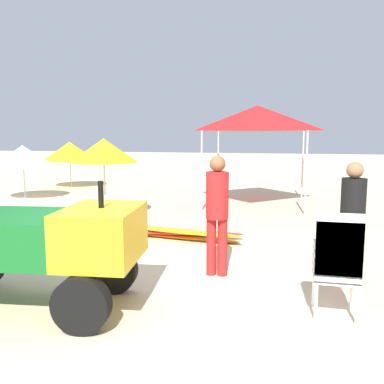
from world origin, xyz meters
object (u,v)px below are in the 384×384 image
(popup_canopy, at_px, (257,118))
(lifeguard_near_left, at_px, (217,207))
(surfboard_pile, at_px, (181,233))
(beach_umbrella_mid, at_px, (104,150))
(beach_umbrella_far, at_px, (23,156))
(stacked_plastic_chairs, at_px, (337,257))
(beach_umbrella_left, at_px, (70,151))
(lifeguard_near_center, at_px, (353,215))
(utility_cart, at_px, (34,242))

(popup_canopy, bearing_deg, lifeguard_near_left, -90.78)
(surfboard_pile, height_order, popup_canopy, popup_canopy)
(popup_canopy, bearing_deg, surfboard_pile, -104.00)
(popup_canopy, distance_m, beach_umbrella_mid, 4.44)
(surfboard_pile, xyz_separation_m, popup_canopy, (1.10, 4.41, 2.33))
(popup_canopy, bearing_deg, beach_umbrella_far, -176.06)
(stacked_plastic_chairs, xyz_separation_m, beach_umbrella_left, (-8.64, 9.83, 0.66))
(stacked_plastic_chairs, relative_size, lifeguard_near_left, 0.70)
(stacked_plastic_chairs, distance_m, popup_canopy, 7.71)
(surfboard_pile, relative_size, lifeguard_near_center, 1.57)
(surfboard_pile, xyz_separation_m, beach_umbrella_left, (-6.12, 6.86, 1.24))
(lifeguard_near_left, relative_size, beach_umbrella_mid, 0.90)
(surfboard_pile, xyz_separation_m, lifeguard_near_left, (1.01, -1.85, 0.87))
(utility_cart, xyz_separation_m, beach_umbrella_far, (-5.24, 7.35, 0.54))
(surfboard_pile, bearing_deg, stacked_plastic_chairs, -49.71)
(beach_umbrella_mid, relative_size, beach_umbrella_far, 0.99)
(beach_umbrella_left, relative_size, beach_umbrella_mid, 1.07)
(stacked_plastic_chairs, height_order, beach_umbrella_mid, beach_umbrella_mid)
(utility_cart, distance_m, surfboard_pile, 3.60)
(beach_umbrella_mid, bearing_deg, beach_umbrella_far, 149.93)
(lifeguard_near_center, bearing_deg, lifeguard_near_left, -178.55)
(stacked_plastic_chairs, distance_m, beach_umbrella_far, 11.03)
(surfboard_pile, height_order, beach_umbrella_left, beach_umbrella_left)
(surfboard_pile, relative_size, popup_canopy, 0.92)
(beach_umbrella_mid, xyz_separation_m, beach_umbrella_far, (-3.73, 2.16, -0.29))
(lifeguard_near_center, relative_size, beach_umbrella_left, 0.81)
(lifeguard_near_center, bearing_deg, utility_cart, -155.90)
(surfboard_pile, height_order, beach_umbrella_mid, beach_umbrella_mid)
(surfboard_pile, height_order, lifeguard_near_center, lifeguard_near_center)
(surfboard_pile, bearing_deg, lifeguard_near_left, -61.22)
(stacked_plastic_chairs, relative_size, lifeguard_near_center, 0.73)
(popup_canopy, xyz_separation_m, beach_umbrella_left, (-7.22, 2.45, -1.09))
(stacked_plastic_chairs, bearing_deg, surfboard_pile, 130.29)
(beach_umbrella_left, distance_m, beach_umbrella_mid, 6.35)
(stacked_plastic_chairs, bearing_deg, popup_canopy, 100.89)
(lifeguard_near_center, xyz_separation_m, popup_canopy, (-1.73, 6.21, 1.51))
(lifeguard_near_left, relative_size, beach_umbrella_left, 0.84)
(stacked_plastic_chairs, bearing_deg, beach_umbrella_left, 131.32)
(lifeguard_near_left, bearing_deg, stacked_plastic_chairs, -36.77)
(utility_cart, height_order, surfboard_pile, utility_cart)
(surfboard_pile, relative_size, lifeguard_near_left, 1.52)
(beach_umbrella_left, bearing_deg, beach_umbrella_far, -89.23)
(beach_umbrella_far, bearing_deg, lifeguard_near_left, -39.04)
(surfboard_pile, bearing_deg, utility_cart, -103.74)
(utility_cart, bearing_deg, surfboard_pile, 76.26)
(stacked_plastic_chairs, height_order, lifeguard_near_center, lifeguard_near_center)
(utility_cart, height_order, beach_umbrella_far, beach_umbrella_far)
(stacked_plastic_chairs, distance_m, lifeguard_near_left, 1.90)
(lifeguard_near_center, distance_m, beach_umbrella_left, 12.46)
(utility_cart, height_order, beach_umbrella_mid, beach_umbrella_mid)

